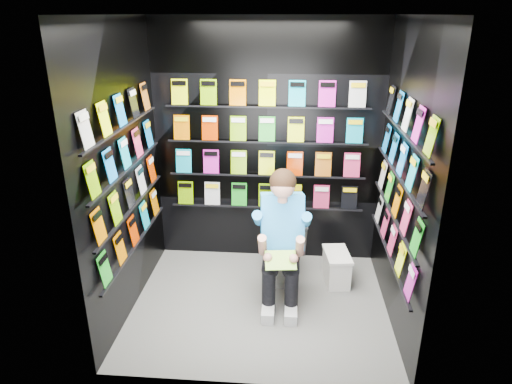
{
  "coord_description": "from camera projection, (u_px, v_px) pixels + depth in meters",
  "views": [
    {
      "loc": [
        0.25,
        -3.67,
        2.61
      ],
      "look_at": [
        -0.05,
        0.15,
        1.11
      ],
      "focal_mm": 32.0,
      "sensor_mm": 36.0,
      "label": 1
    }
  ],
  "objects": [
    {
      "name": "comics_left",
      "position": [
        127.0,
        173.0,
        3.98
      ],
      "size": [
        0.06,
        1.7,
        1.37
      ],
      "primitive_type": null,
      "color": "#C03100",
      "rests_on": "wall_left"
    },
    {
      "name": "comics_right",
      "position": [
        400.0,
        181.0,
        3.81
      ],
      "size": [
        0.06,
        1.7,
        1.37
      ],
      "primitive_type": null,
      "color": "#C03100",
      "rests_on": "wall_right"
    },
    {
      "name": "floor",
      "position": [
        260.0,
        305.0,
        4.37
      ],
      "size": [
        2.4,
        2.4,
        0.0
      ],
      "primitive_type": "plane",
      "color": "#5E5E5B",
      "rests_on": "ground"
    },
    {
      "name": "longbox_lid",
      "position": [
        337.0,
        254.0,
        4.65
      ],
      "size": [
        0.29,
        0.45,
        0.03
      ],
      "primitive_type": "cube",
      "rotation": [
        0.0,
        0.0,
        0.12
      ],
      "color": "silver",
      "rests_on": "longbox"
    },
    {
      "name": "toilet",
      "position": [
        282.0,
        243.0,
        4.77
      ],
      "size": [
        0.5,
        0.79,
        0.73
      ],
      "primitive_type": "imported",
      "rotation": [
        0.0,
        0.0,
        3.26
      ],
      "color": "white",
      "rests_on": "floor"
    },
    {
      "name": "wall_left",
      "position": [
        124.0,
        174.0,
        3.99
      ],
      "size": [
        0.04,
        2.0,
        2.6
      ],
      "primitive_type": "cube",
      "color": "black",
      "rests_on": "floor"
    },
    {
      "name": "comics_back",
      "position": [
        267.0,
        146.0,
        4.8
      ],
      "size": [
        2.1,
        0.06,
        1.37
      ],
      "primitive_type": null,
      "color": "#C03100",
      "rests_on": "wall_back"
    },
    {
      "name": "wall_right",
      "position": [
        403.0,
        181.0,
        3.81
      ],
      "size": [
        0.04,
        2.0,
        2.6
      ],
      "primitive_type": "cube",
      "color": "black",
      "rests_on": "floor"
    },
    {
      "name": "reader",
      "position": [
        282.0,
        222.0,
        4.27
      ],
      "size": [
        0.63,
        0.85,
        1.46
      ],
      "primitive_type": null,
      "rotation": [
        0.0,
        0.0,
        0.11
      ],
      "color": "#339BEE",
      "rests_on": "toilet"
    },
    {
      "name": "wall_back",
      "position": [
        267.0,
        146.0,
        4.83
      ],
      "size": [
        2.4,
        0.04,
        2.6
      ],
      "primitive_type": "cube",
      "color": "black",
      "rests_on": "floor"
    },
    {
      "name": "held_comic",
      "position": [
        281.0,
        260.0,
        4.02
      ],
      "size": [
        0.29,
        0.19,
        0.12
      ],
      "primitive_type": "cube",
      "rotation": [
        -0.96,
        0.0,
        0.11
      ],
      "color": "#2C9354",
      "rests_on": "reader"
    },
    {
      "name": "wall_front",
      "position": [
        249.0,
        229.0,
        2.97
      ],
      "size": [
        2.4,
        0.04,
        2.6
      ],
      "primitive_type": "cube",
      "color": "black",
      "rests_on": "floor"
    },
    {
      "name": "longbox",
      "position": [
        336.0,
        268.0,
        4.71
      ],
      "size": [
        0.27,
        0.42,
        0.3
      ],
      "primitive_type": "cube",
      "rotation": [
        0.0,
        0.0,
        0.12
      ],
      "color": "silver",
      "rests_on": "floor"
    },
    {
      "name": "ceiling",
      "position": [
        261.0,
        15.0,
        3.42
      ],
      "size": [
        2.4,
        2.4,
        0.0
      ],
      "primitive_type": "plane",
      "color": "white",
      "rests_on": "floor"
    }
  ]
}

